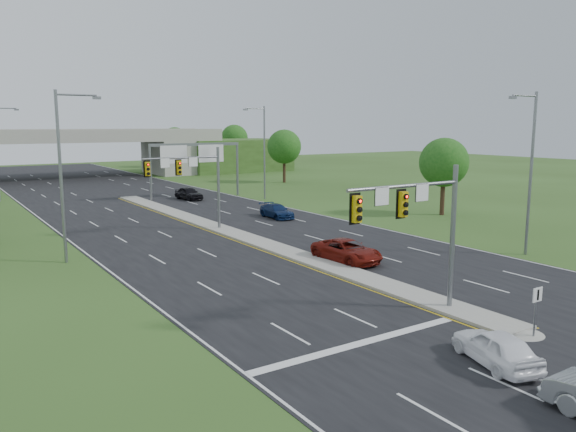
# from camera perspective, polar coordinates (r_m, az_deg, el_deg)

# --- Properties ---
(ground) EXTENTS (240.00, 240.00, 0.00)m
(ground) POSITION_cam_1_polar(r_m,az_deg,el_deg) (28.71, 16.05, -9.06)
(ground) COLOR #2E4B1B
(ground) RESTS_ON ground
(road) EXTENTS (24.00, 160.00, 0.02)m
(road) POSITION_cam_1_polar(r_m,az_deg,el_deg) (57.27, -11.44, 0.21)
(road) COLOR black
(road) RESTS_ON ground
(median) EXTENTS (2.00, 54.00, 0.16)m
(median) POSITION_cam_1_polar(r_m,az_deg,el_deg) (46.48, -5.90, -1.63)
(median) COLOR gray
(median) RESTS_ON road
(median_nose) EXTENTS (2.00, 2.00, 0.16)m
(median_nose) POSITION_cam_1_polar(r_m,az_deg,el_deg) (26.41, 22.74, -10.82)
(median_nose) COLOR gray
(median_nose) RESTS_ON road
(lane_markings) EXTENTS (23.72, 160.00, 0.01)m
(lane_markings) POSITION_cam_1_polar(r_m,az_deg,el_deg) (51.49, -9.53, -0.73)
(lane_markings) COLOR gold
(lane_markings) RESTS_ON road
(signal_mast_near) EXTENTS (6.62, 0.60, 7.00)m
(signal_mast_near) POSITION_cam_1_polar(r_m,az_deg,el_deg) (25.90, 13.36, -0.15)
(signal_mast_near) COLOR slate
(signal_mast_near) RESTS_ON ground
(signal_mast_far) EXTENTS (6.62, 0.60, 7.00)m
(signal_mast_far) POSITION_cam_1_polar(r_m,az_deg,el_deg) (46.59, -9.57, 4.07)
(signal_mast_far) COLOR slate
(signal_mast_far) RESTS_ON ground
(keep_right_sign) EXTENTS (0.60, 0.13, 2.20)m
(keep_right_sign) POSITION_cam_1_polar(r_m,az_deg,el_deg) (25.71, 23.92, -8.12)
(keep_right_sign) COLOR slate
(keep_right_sign) RESTS_ON ground
(sign_gantry) EXTENTS (11.58, 0.44, 6.67)m
(sign_gantry) POSITION_cam_1_polar(r_m,az_deg,el_deg) (68.41, -9.48, 6.12)
(sign_gantry) COLOR slate
(sign_gantry) RESTS_ON ground
(overpass) EXTENTS (80.00, 14.00, 8.10)m
(overpass) POSITION_cam_1_polar(r_m,az_deg,el_deg) (99.93, -21.24, 5.61)
(overpass) COLOR gray
(overpass) RESTS_ON ground
(lightpole_l_mid) EXTENTS (2.85, 0.25, 11.00)m
(lightpole_l_mid) POSITION_cam_1_polar(r_m,az_deg,el_deg) (38.44, -21.83, 4.51)
(lightpole_l_mid) COLOR slate
(lightpole_l_mid) RESTS_ON ground
(lightpole_r_near) EXTENTS (2.85, 0.25, 11.00)m
(lightpole_r_near) POSITION_cam_1_polar(r_m,az_deg,el_deg) (41.07, 23.34, 4.68)
(lightpole_r_near) COLOR slate
(lightpole_r_near) RESTS_ON ground
(lightpole_r_far) EXTENTS (2.85, 0.25, 11.00)m
(lightpole_r_far) POSITION_cam_1_polar(r_m,az_deg,el_deg) (67.02, -2.56, 6.91)
(lightpole_r_far) COLOR slate
(lightpole_r_far) RESTS_ON ground
(tree_r_near) EXTENTS (4.80, 4.80, 7.60)m
(tree_r_near) POSITION_cam_1_polar(r_m,az_deg,el_deg) (57.15, 15.56, 5.25)
(tree_r_near) COLOR #382316
(tree_r_near) RESTS_ON ground
(tree_r_mid) EXTENTS (5.20, 5.20, 8.12)m
(tree_r_mid) POSITION_cam_1_polar(r_m,az_deg,el_deg) (86.48, -0.39, 7.06)
(tree_r_mid) COLOR #382316
(tree_r_mid) RESTS_ON ground
(tree_back_c) EXTENTS (5.60, 5.60, 8.32)m
(tree_back_c) POSITION_cam_1_polar(r_m,az_deg,el_deg) (120.32, -11.43, 7.50)
(tree_back_c) COLOR #382316
(tree_back_c) RESTS_ON ground
(tree_back_d) EXTENTS (6.00, 6.00, 8.85)m
(tree_back_d) POSITION_cam_1_polar(r_m,az_deg,el_deg) (126.21, -5.47, 7.86)
(tree_back_d) COLOR #382316
(tree_back_d) RESTS_ON ground
(car_white) EXTENTS (2.68, 4.25, 1.35)m
(car_white) POSITION_cam_1_polar(r_m,az_deg,el_deg) (22.71, 20.37, -12.38)
(car_white) COLOR white
(car_white) RESTS_ON road
(car_far_a) EXTENTS (2.70, 5.29, 1.43)m
(car_far_a) POSITION_cam_1_polar(r_m,az_deg,el_deg) (36.78, 6.00, -3.52)
(car_far_a) COLOR maroon
(car_far_a) RESTS_ON road
(car_far_b) EXTENTS (2.01, 4.56, 1.30)m
(car_far_b) POSITION_cam_1_polar(r_m,az_deg,el_deg) (53.67, -1.15, 0.51)
(car_far_b) COLOR #0C1E48
(car_far_b) RESTS_ON road
(car_far_c) EXTENTS (2.26, 4.59, 1.50)m
(car_far_c) POSITION_cam_1_polar(r_m,az_deg,el_deg) (67.70, -10.05, 2.28)
(car_far_c) COLOR black
(car_far_c) RESTS_ON road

